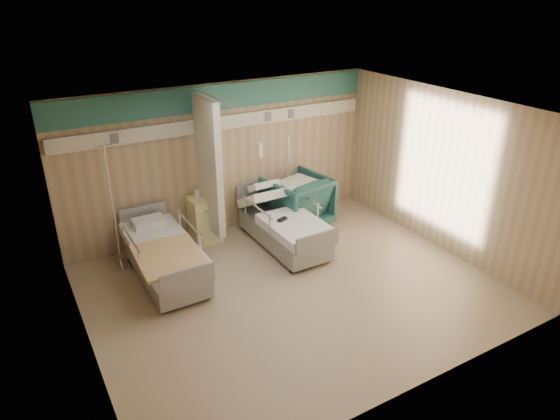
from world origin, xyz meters
The scene contains 13 objects.
ground centered at (0.00, 0.00, 0.00)m, with size 6.00×5.00×0.00m, color gray.
room_walls centered at (-0.03, 0.25, 1.86)m, with size 6.04×5.04×2.82m.
bed_right centered at (0.60, 1.30, 0.32)m, with size 1.00×2.16×0.63m, color silver, non-canonical shape.
bed_left centered at (-1.60, 1.30, 0.32)m, with size 1.00×2.16×0.63m, color silver, non-canonical shape.
bedside_cabinet centered at (-0.55, 2.20, 0.42)m, with size 0.50×0.48×0.85m, color #F6EF99.
visitor_armchair centered at (1.25, 1.90, 0.51)m, with size 1.09×1.12×1.02m, color #1E4C49.
waffle_blanket centered at (1.27, 1.91, 1.06)m, with size 0.68×0.60×0.08m, color silver.
iv_stand_right centered at (1.10, 2.01, 0.38)m, with size 0.33×0.33×1.85m.
iv_stand_left centered at (-2.15, 2.04, 0.44)m, with size 0.38×0.38×2.13m.
call_remote centered at (0.44, 1.09, 0.65)m, with size 0.18×0.08×0.04m, color black.
tan_blanket centered at (-1.66, 0.84, 0.65)m, with size 0.94×1.19×0.04m, color tan.
toiletry_bag centered at (-0.42, 2.20, 0.90)m, with size 0.20×0.13×0.11m, color black.
white_cup centered at (-0.62, 2.30, 0.92)m, with size 0.09×0.09×0.13m, color white.
Camera 1 is at (-3.46, -5.60, 4.39)m, focal length 32.00 mm.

